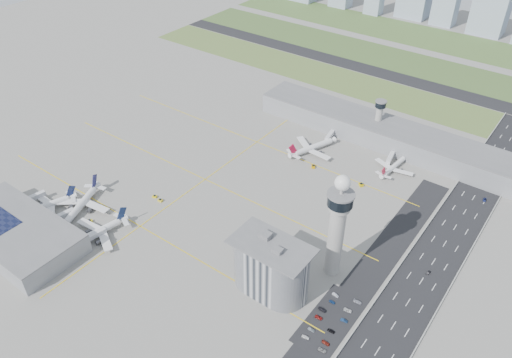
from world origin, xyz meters
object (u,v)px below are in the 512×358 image
Objects in this scene: car_lot_5 at (335,295)px; jet_bridge_near_2 at (84,242)px; secondary_tower at (379,116)px; tug_3 at (160,200)px; car_lot_9 at (344,320)px; airplane_far_b at (395,164)px; control_tower at (337,223)px; jet_bridge_far_0 at (332,133)px; car_lot_1 at (311,330)px; airplane_near_a at (43,203)px; car_hw_2 at (485,200)px; airplane_near_b at (80,202)px; airplane_near_c at (94,230)px; car_lot_4 at (332,302)px; admin_building at (271,267)px; car_lot_7 at (326,343)px; tug_2 at (155,196)px; car_hw_4 at (489,154)px; car_lot_11 at (358,302)px; jet_bridge_near_0 at (24,203)px; car_lot_10 at (348,310)px; car_hw_1 at (428,273)px; tug_0 at (90,196)px; jet_bridge_near_1 at (53,222)px; car_lot_6 at (322,350)px; tug_1 at (90,221)px; car_lot_3 at (322,310)px; airplane_far_a at (314,144)px; car_lot_0 at (306,337)px; tug_5 at (361,184)px; car_lot_2 at (319,317)px; tug_4 at (313,166)px.

jet_bridge_near_2 is at bearing 119.26° from car_lot_5.
secondary_tower reaches higher than car_lot_5.
car_lot_9 is at bearing 80.19° from tug_3.
control_tower is at bearing -167.80° from airplane_far_b.
jet_bridge_far_0 is 3.99× the size of car_lot_1.
airplane_near_a is 283.33m from car_hw_2.
airplane_near_b is 1.04× the size of airplane_near_c.
car_lot_1 is (81.90, -164.60, -2.27)m from jet_bridge_far_0.
car_lot_4 is 138.19m from car_hw_2.
car_lot_9 is at bearing 5.16° from admin_building.
tug_2 is at bearing 79.27° from car_lot_7.
car_lot_11 is at bearing -96.19° from car_hw_4.
tug_2 is (59.56, 56.27, -2.02)m from jet_bridge_near_0.
airplane_near_c is 205.28m from airplane_far_b.
admin_building is at bearing -82.71° from secondary_tower.
car_lot_10 reaches higher than car_hw_1.
tug_0 is at bearing 58.46° from jet_bridge_near_2.
admin_building reaches higher than jet_bridge_near_0.
jet_bridge_near_1 is at bearing -33.77° from jet_bridge_far_0.
car_hw_1 is at bearing 43.07° from admin_building.
control_tower reaches higher than car_lot_6.
airplane_near_c is 3.09× the size of jet_bridge_near_0.
airplane_near_a is 194.27m from car_lot_7.
secondary_tower is at bearing 25.79° from tug_0.
car_lot_10 reaches higher than car_hw_4.
tug_1 is 1.07× the size of tug_2.
airplane_near_c is 41.78m from tug_0.
car_lot_3 is at bearing -27.20° from tug_0.
airplane_far_a is 11.41× the size of car_lot_0.
tug_1 is 167.22m from car_lot_11.
admin_building is 11.31× the size of car_lot_5.
car_lot_11 is (177.08, 57.33, -2.21)m from jet_bridge_near_1.
car_lot_0 is 10.23m from car_lot_6.
control_tower reaches higher than tug_1.
tug_5 reaches higher than car_lot_5.
jet_bridge_near_0 is at bearing 88.33° from car_lot_6.
car_lot_9 is 0.88× the size of car_hw_2.
jet_bridge_near_1 is (-113.00, -211.00, -15.95)m from secondary_tower.
admin_building reaches higher than car_lot_2.
car_lot_6 is at bearing -153.44° from car_lot_5.
jet_bridge_near_1 is 3.37× the size of car_hw_2.
tug_3 is 0.87× the size of car_lot_1.
jet_bridge_near_1 reaches higher than tug_4.
car_lot_3 is at bearing 74.95° from airplane_near_b.
car_lot_9 reaches higher than car_lot_1.
airplane_far_a is at bearing 30.41° from car_lot_10.
jet_bridge_near_1 reaches higher than tug_0.
car_lot_11 is at bearing -109.98° from car_hw_1.
tug_5 is at bearing 19.19° from car_lot_11.
admin_building reaches higher than car_lot_1.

